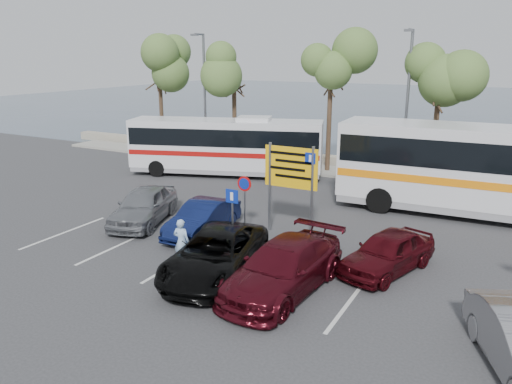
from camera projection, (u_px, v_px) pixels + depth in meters
The scene contains 22 objects.
ground at pixel (226, 257), 17.63m from camera, with size 120.00×120.00×0.00m, color #323335.
kerb_strip at pixel (351, 174), 29.46m from camera, with size 44.00×2.40×0.15m, color gray.
seawall at pixel (361, 164), 31.09m from camera, with size 48.00×0.80×0.60m, color gray.
sea at pixel (457, 106), 68.42m from camera, with size 140.00×140.00×0.00m, color #384E5A.
tree_far_left at pixel (159, 63), 34.23m from camera, with size 3.20×3.20×7.60m.
tree_left at pixel (234, 69), 31.55m from camera, with size 3.20×3.20×7.20m.
tree_mid at pixel (332, 59), 28.39m from camera, with size 3.20×3.20×8.00m.
tree_right at pixel (441, 69), 25.76m from camera, with size 3.20×3.20×7.40m.
street_lamp_left at pixel (204, 91), 32.44m from camera, with size 0.45×1.15×8.01m.
street_lamp_right at pixel (407, 99), 26.46m from camera, with size 0.45×1.15×8.01m.
direction_sign at pixel (291, 174), 19.22m from camera, with size 2.20×0.12×3.60m.
sign_no_stop at pixel (245, 195), 19.50m from camera, with size 0.60×0.08×2.35m.
sign_parking at pixel (232, 210), 18.00m from camera, with size 0.50×0.07×2.25m.
lane_markings at pixel (183, 260), 17.31m from camera, with size 12.02×4.20×0.01m, color silver, non-canonical shape.
coach_bus_left at pixel (226, 148), 29.08m from camera, with size 11.30×5.80×3.47m.
coach_bus_right at pixel (500, 175), 21.17m from camera, with size 13.68×3.59×4.22m.
car_silver_a at pixel (144, 205), 21.00m from camera, with size 1.79×4.45×1.51m, color gray.
car_blue at pixel (203, 218), 19.64m from camera, with size 1.41×4.04×1.33m, color #0F1947.
car_maroon at pixel (283, 268), 14.91m from camera, with size 2.10×5.17×1.50m, color #4A0C16.
car_red at pixel (388, 252), 16.28m from camera, with size 1.60×3.99×1.36m, color #4A0A11.
suv_black at pixel (215, 254), 16.00m from camera, with size 2.38×5.16×1.43m, color black.
pedestrian_near at pixel (182, 242), 16.82m from camera, with size 0.59×0.38×1.61m, color #9CBFE3.
Camera 1 is at (8.75, -13.88, 6.93)m, focal length 35.00 mm.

